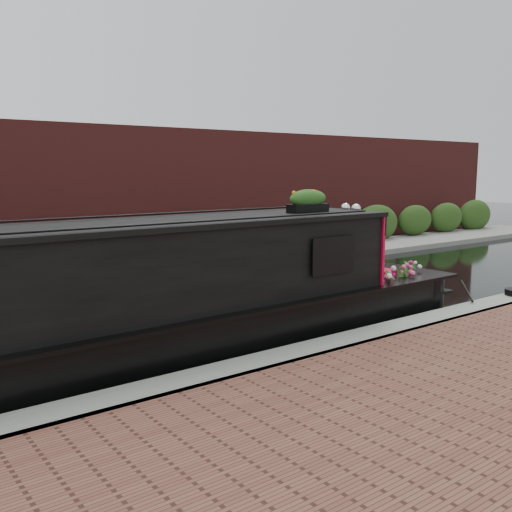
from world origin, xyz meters
TOP-DOWN VIEW (x-y plane):
  - ground at (0.00, 0.00)m, footprint 80.00×80.00m
  - near_bank_coping at (0.00, -3.30)m, footprint 40.00×0.60m
  - far_bank_path at (0.00, 4.20)m, footprint 40.00×2.40m
  - far_hedge at (0.00, 5.10)m, footprint 40.00×1.10m
  - far_brick_wall at (0.00, 7.20)m, footprint 40.00×1.00m
  - narrowboat at (-1.44, -1.80)m, footprint 11.06×2.03m
  - rope_fender at (4.56, -1.80)m, footprint 0.29×0.35m

SIDE VIEW (x-z plane):
  - ground at x=0.00m, z-range 0.00..0.00m
  - near_bank_coping at x=0.00m, z-range -0.25..0.25m
  - far_bank_path at x=0.00m, z-range -0.17..0.17m
  - far_hedge at x=0.00m, z-range -1.40..1.40m
  - far_brick_wall at x=0.00m, z-range -4.00..4.00m
  - rope_fender at x=4.56m, z-range 0.00..0.29m
  - narrowboat at x=-1.44m, z-range -0.53..2.07m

